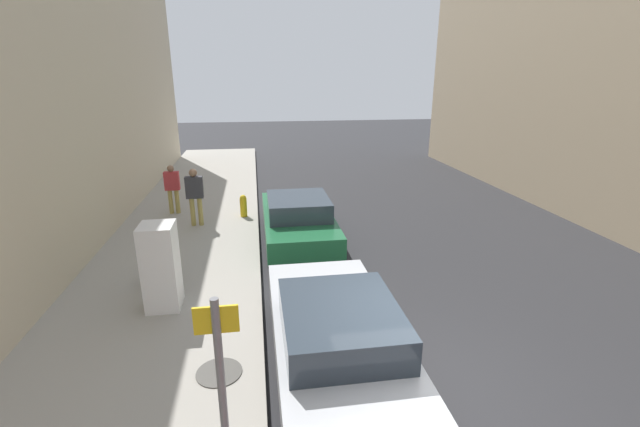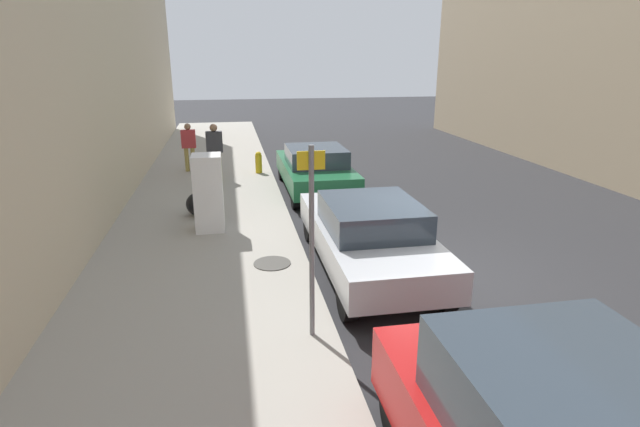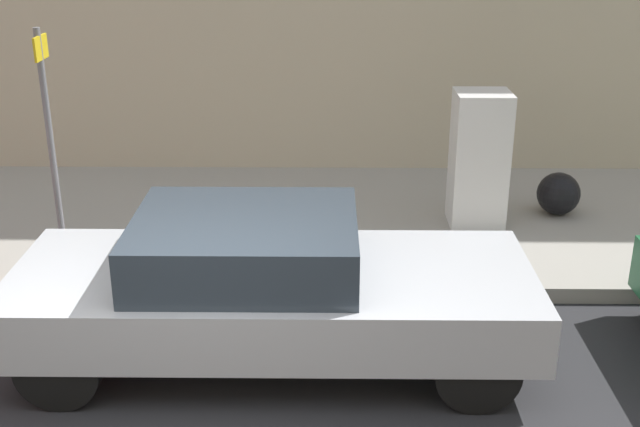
{
  "view_description": "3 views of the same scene",
  "coord_description": "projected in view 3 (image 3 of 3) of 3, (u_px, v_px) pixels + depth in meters",
  "views": [
    {
      "loc": [
        -2.35,
        -4.9,
        4.51
      ],
      "look_at": [
        -0.84,
        5.04,
        1.26
      ],
      "focal_mm": 24.0,
      "sensor_mm": 36.0,
      "label": 1
    },
    {
      "loc": [
        -3.72,
        -7.94,
        3.93
      ],
      "look_at": [
        -1.95,
        1.78,
        0.78
      ],
      "focal_mm": 28.0,
      "sensor_mm": 36.0,
      "label": 2
    },
    {
      "loc": [
        5.32,
        1.06,
        4.03
      ],
      "look_at": [
        -1.28,
        0.99,
        1.45
      ],
      "focal_mm": 45.0,
      "sensor_mm": 36.0,
      "label": 3
    }
  ],
  "objects": [
    {
      "name": "discarded_refrigerator",
      "position": [
        479.0,
        159.0,
        9.97
      ],
      "size": [
        0.63,
        0.68,
        1.7
      ],
      "color": "white",
      "rests_on": "sidewalk_slab"
    },
    {
      "name": "parked_sedan_silver",
      "position": [
        267.0,
        286.0,
        7.33
      ],
      "size": [
        1.87,
        4.75,
        1.41
      ],
      "color": "silver",
      "rests_on": "ground"
    },
    {
      "name": "sidewalk_slab",
      "position": [
        248.0,
        223.0,
        10.52
      ],
      "size": [
        4.13,
        44.0,
        0.18
      ],
      "primitive_type": "cube",
      "color": "#9E998E",
      "rests_on": "ground"
    },
    {
      "name": "manhole_cover",
      "position": [
        300.0,
        260.0,
        9.2
      ],
      "size": [
        0.7,
        0.7,
        0.02
      ],
      "primitive_type": "cylinder",
      "color": "#47443F",
      "rests_on": "sidewalk_slab"
    },
    {
      "name": "trash_bag",
      "position": [
        558.0,
        194.0,
        10.48
      ],
      "size": [
        0.56,
        0.56,
        0.56
      ],
      "primitive_type": "sphere",
      "color": "black",
      "rests_on": "sidewalk_slab"
    },
    {
      "name": "street_sign_post",
      "position": [
        51.0,
        142.0,
        8.38
      ],
      "size": [
        0.36,
        0.07,
        2.68
      ],
      "color": "slate",
      "rests_on": "sidewalk_slab"
    }
  ]
}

